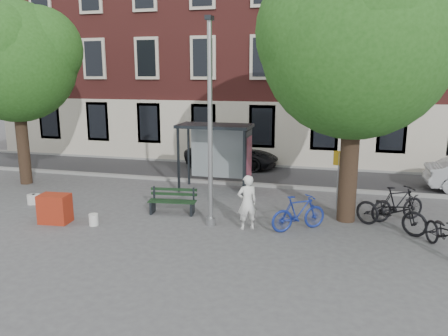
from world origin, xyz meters
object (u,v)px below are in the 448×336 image
bike_a (391,211)px  bike_c (446,234)px  bike_d (398,204)px  car_dark (232,155)px  bench (173,202)px  lamppost (210,135)px  painter (247,202)px  bike_b (299,213)px  notice_sign (339,167)px  red_stand (55,209)px  bus_shelter (225,142)px

bike_a → bike_c: (1.20, -1.42, -0.06)m
bike_d → car_dark: size_ratio=0.41×
bench → bike_a: size_ratio=0.74×
lamppost → painter: lamppost is taller
bike_b → notice_sign: (1.07, 1.95, 1.02)m
lamppost → painter: 2.27m
lamppost → bench: 2.98m
red_stand → notice_sign: 9.08m
painter → bike_b: painter is taller
bench → notice_sign: size_ratio=0.77×
bench → red_stand: size_ratio=1.80×
bike_a → bike_b: size_ratio=1.22×
bench → lamppost: bearing=-34.6°
bike_d → bench: bearing=68.2°
bike_b → painter: bearing=64.2°
bike_a → bike_b: (-2.62, -0.71, -0.04)m
bench → red_stand: (-3.19, -1.80, 0.08)m
painter → car_dark: painter is taller
bike_c → red_stand: bike_c is taller
bike_a → bike_b: 2.71m
car_dark → painter: bearing=-161.1°
bus_shelter → car_dark: bus_shelter is taller
lamppost → bike_a: (5.25, 0.93, -2.21)m
red_stand → painter: bearing=9.3°
bike_d → car_dark: 9.53m
car_dark → bike_d: bearing=-131.1°
car_dark → notice_sign: (5.09, -6.22, 0.93)m
red_stand → car_dark: bearing=70.4°
bike_a → bike_c: bearing=-109.1°
bus_shelter → car_dark: (-0.78, 4.29, -1.29)m
bench → bike_a: (6.80, 0.13, 0.20)m
painter → bike_c: bearing=144.8°
bus_shelter → bike_a: bus_shelter is taller
painter → red_stand: size_ratio=1.83×
bike_a → lamppost: bearing=131.0°
painter → bench: 2.85m
bus_shelter → bike_d: size_ratio=1.52×
bus_shelter → bike_a: bearing=-28.4°
notice_sign → lamppost: bearing=-138.9°
red_stand → bench: bearing=29.5°
bus_shelter → notice_sign: (4.31, -1.93, -0.36)m
bus_shelter → bench: 3.77m
painter → bike_a: 4.23m
bike_b → notice_sign: size_ratio=0.85×
painter → bench: bearing=-47.8°
bike_a → car_dark: bearing=72.5°
painter → bench: (-2.69, 0.84, -0.45)m
bike_b → car_dark: car_dark is taller
bike_b → bike_c: size_ratio=0.92×
bike_c → bike_d: bike_d is taller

